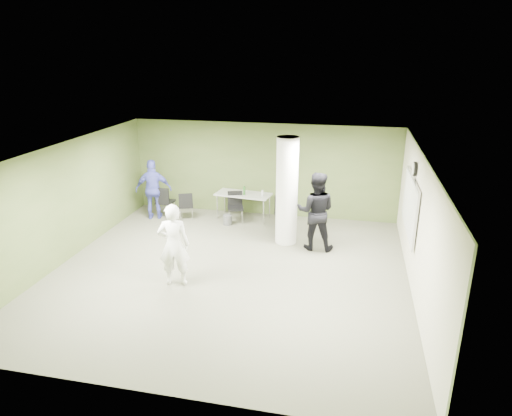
% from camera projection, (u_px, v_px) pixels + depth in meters
% --- Properties ---
extents(floor, '(8.00, 8.00, 0.00)m').
position_uv_depth(floor, '(229.00, 272.00, 10.45)').
color(floor, '#4C4C3C').
rests_on(floor, ground).
extents(ceiling, '(8.00, 8.00, 0.00)m').
position_uv_depth(ceiling, '(227.00, 152.00, 9.52)').
color(ceiling, white).
rests_on(ceiling, wall_back).
extents(wall_back, '(8.00, 2.80, 0.02)m').
position_uv_depth(wall_back, '(264.00, 170.00, 13.68)').
color(wall_back, '#47592A').
rests_on(wall_back, floor).
extents(wall_left, '(0.02, 8.00, 2.80)m').
position_uv_depth(wall_left, '(65.00, 203.00, 10.78)').
color(wall_left, '#47592A').
rests_on(wall_left, floor).
extents(wall_right_cream, '(0.02, 8.00, 2.80)m').
position_uv_depth(wall_right_cream, '(419.00, 229.00, 9.20)').
color(wall_right_cream, beige).
rests_on(wall_right_cream, floor).
extents(column, '(0.56, 0.56, 2.80)m').
position_uv_depth(column, '(287.00, 191.00, 11.64)').
color(column, silver).
rests_on(column, floor).
extents(whiteboard, '(0.05, 2.30, 1.30)m').
position_uv_depth(whiteboard, '(410.00, 205.00, 10.28)').
color(whiteboard, silver).
rests_on(whiteboard, wall_right_cream).
extents(wall_clock, '(0.06, 0.32, 0.32)m').
position_uv_depth(wall_clock, '(414.00, 169.00, 10.00)').
color(wall_clock, black).
rests_on(wall_clock, wall_right_cream).
extents(folding_table, '(1.70, 0.91, 1.02)m').
position_uv_depth(folding_table, '(244.00, 195.00, 13.54)').
color(folding_table, '#9A9A94').
rests_on(folding_table, floor).
extents(wastebasket, '(0.25, 0.25, 0.29)m').
position_uv_depth(wastebasket, '(228.00, 220.00, 13.22)').
color(wastebasket, '#4C4C4C').
rests_on(wastebasket, floor).
extents(chair_back_left, '(0.50, 0.50, 0.97)m').
position_uv_depth(chair_back_left, '(164.00, 200.00, 13.63)').
color(chair_back_left, black).
rests_on(chair_back_left, floor).
extents(chair_back_right, '(0.54, 0.54, 0.85)m').
position_uv_depth(chair_back_right, '(186.00, 204.00, 13.49)').
color(chair_back_right, black).
rests_on(chair_back_right, floor).
extents(chair_table_left, '(0.56, 0.56, 0.90)m').
position_uv_depth(chair_table_left, '(235.00, 204.00, 13.35)').
color(chair_table_left, black).
rests_on(chair_table_left, floor).
extents(chair_table_right, '(0.65, 0.65, 1.00)m').
position_uv_depth(chair_table_right, '(284.00, 211.00, 12.63)').
color(chair_table_right, black).
rests_on(chair_table_right, floor).
extents(woman_white, '(0.75, 0.58, 1.83)m').
position_uv_depth(woman_white, '(174.00, 245.00, 9.65)').
color(woman_white, white).
rests_on(woman_white, floor).
extents(man_black, '(0.99, 0.77, 2.01)m').
position_uv_depth(man_black, '(316.00, 211.00, 11.38)').
color(man_black, black).
rests_on(man_black, floor).
extents(man_blue, '(1.13, 0.72, 1.80)m').
position_uv_depth(man_blue, '(154.00, 190.00, 13.47)').
color(man_blue, '#454AAC').
rests_on(man_blue, floor).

